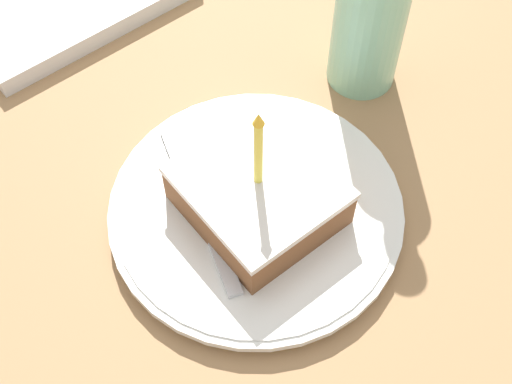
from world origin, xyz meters
TOP-DOWN VIEW (x-y plane):
  - ground_plane at (0.00, 0.00)m, footprint 2.40×2.40m
  - plate at (0.02, 0.01)m, footprint 0.24×0.24m
  - cake_slice at (0.02, 0.01)m, footprint 0.11×0.12m
  - fork at (0.05, -0.03)m, footprint 0.07×0.17m

SIDE VIEW (x-z plane):
  - ground_plane at x=0.00m, z-range -0.04..0.00m
  - plate at x=0.02m, z-range 0.00..0.02m
  - fork at x=0.05m, z-range 0.02..0.02m
  - cake_slice at x=0.02m, z-range -0.02..0.10m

